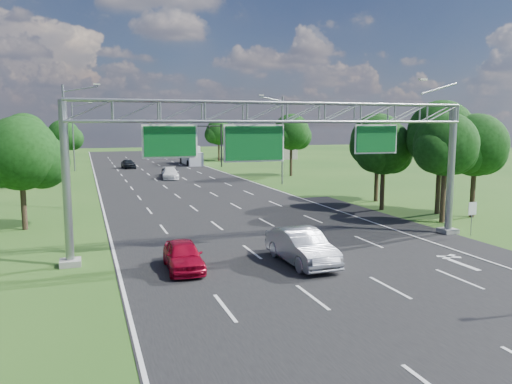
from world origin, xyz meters
name	(u,v)px	position (x,y,z in m)	size (l,w,h in m)	color
ground	(205,201)	(0.00, 30.00, 0.00)	(220.00, 220.00, 0.00)	#224C16
road	(205,201)	(0.00, 30.00, 0.00)	(18.00, 180.00, 0.02)	black
road_flare	(411,228)	(10.20, 14.00, 0.00)	(3.00, 30.00, 0.02)	black
sign_gantry	(286,124)	(0.33, 12.00, 6.89)	(23.50, 1.00, 9.56)	gray
regulatory_sign	(472,212)	(12.40, 10.98, 1.51)	(0.60, 0.08, 2.10)	gray
traffic_signal	(200,135)	(7.48, 65.00, 5.17)	(12.21, 0.24, 7.00)	black
streetlight_l_near	(68,140)	(-11.30, 30.00, 5.58)	(2.97, 0.22, 10.16)	gray
streetlight_l_far	(74,133)	(-11.30, 65.00, 5.58)	(2.97, 0.22, 10.16)	gray
streetlight_r_mid	(281,136)	(11.30, 40.00, 5.58)	(2.97, 0.22, 10.16)	gray
tree_cluster_right	(422,144)	(14.80, 19.19, 5.31)	(9.91, 14.60, 8.68)	#2D2116
tree_verge_la	(22,157)	(-13.92, 22.04, 4.76)	(5.76, 4.80, 7.40)	#2D2116
tree_verge_lb	(26,138)	(-15.92, 45.04, 5.41)	(5.76, 4.80, 8.06)	#2D2116
tree_verge_lc	(64,137)	(-12.92, 70.04, 4.98)	(5.76, 4.80, 7.62)	#2D2116
tree_verge_rd	(292,134)	(16.08, 48.04, 5.63)	(5.76, 4.80, 8.28)	#2D2116
tree_verge_re	(219,133)	(14.08, 78.04, 5.20)	(5.76, 4.80, 7.84)	#2D2116
building_left	(8,151)	(-22.00, 78.00, 2.50)	(14.00, 10.00, 5.00)	gray
building_right	(262,149)	(24.00, 82.00, 2.00)	(12.00, 9.00, 4.00)	gray
red_coupe	(183,255)	(-5.91, 9.49, 0.70)	(1.65, 4.11, 1.40)	#9F0721
silver_sedan	(302,247)	(-0.17, 8.65, 0.86)	(1.82, 5.21, 1.72)	#9C9FA7
car_queue_a	(170,173)	(0.13, 49.70, 0.71)	(1.98, 4.87, 1.41)	white
car_queue_b	(169,171)	(0.66, 54.22, 0.53)	(1.75, 3.81, 1.06)	black
car_queue_c	(128,164)	(-3.58, 67.07, 0.73)	(1.73, 4.30, 1.46)	black
box_truck	(191,156)	(7.30, 71.42, 1.55)	(2.61, 8.54, 3.23)	white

